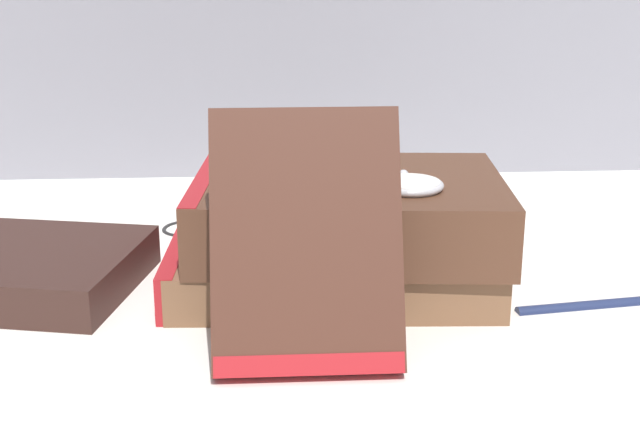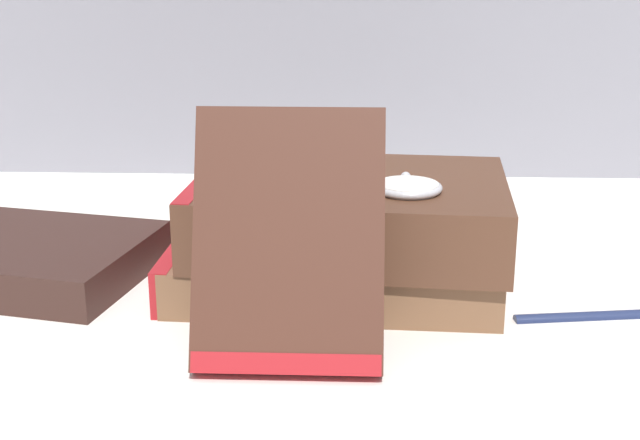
{
  "view_description": "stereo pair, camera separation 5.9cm",
  "coord_description": "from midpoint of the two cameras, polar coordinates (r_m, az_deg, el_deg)",
  "views": [
    {
      "loc": [
        -0.05,
        -0.56,
        0.24
      ],
      "look_at": [
        -0.01,
        0.02,
        0.05
      ],
      "focal_mm": 50.0,
      "sensor_mm": 36.0,
      "label": 1
    },
    {
      "loc": [
        0.01,
        -0.56,
        0.24
      ],
      "look_at": [
        -0.01,
        0.02,
        0.05
      ],
      "focal_mm": 50.0,
      "sensor_mm": 36.0,
      "label": 2
    }
  ],
  "objects": [
    {
      "name": "reading_glasses",
      "position": [
        0.77,
        -8.63,
        -0.43
      ],
      "size": [
        0.1,
        0.05,
        0.0
      ],
      "rotation": [
        0.0,
        0.0,
        0.04
      ],
      "color": "black",
      "rests_on": "ground_plane"
    },
    {
      "name": "book_flat_bottom",
      "position": [
        0.64,
        -2.67,
        -2.63
      ],
      "size": [
        0.23,
        0.17,
        0.03
      ],
      "rotation": [
        0.0,
        0.0,
        -0.05
      ],
      "color": "brown",
      "rests_on": "ground_plane"
    },
    {
      "name": "ground_plane",
      "position": [
        0.61,
        -1.6,
        -5.35
      ],
      "size": [
        3.0,
        3.0,
        0.0
      ],
      "primitive_type": "plane",
      "color": "white"
    },
    {
      "name": "fountain_pen",
      "position": [
        0.62,
        15.45,
        -4.98
      ],
      "size": [
        0.13,
        0.03,
        0.01
      ],
      "rotation": [
        0.0,
        0.0,
        0.14
      ],
      "color": "#1E284C",
      "rests_on": "ground_plane"
    },
    {
      "name": "book_flat_top",
      "position": [
        0.62,
        -1.36,
        0.54
      ],
      "size": [
        0.22,
        0.17,
        0.05
      ],
      "rotation": [
        0.0,
        0.0,
        -0.08
      ],
      "color": "#4C2D1E",
      "rests_on": "book_flat_bottom"
    },
    {
      "name": "book_leaning_front",
      "position": [
        0.51,
        -4.18,
        -1.97
      ],
      "size": [
        0.11,
        0.07,
        0.15
      ],
      "rotation": [
        -0.4,
        0.0,
        0.0
      ],
      "color": "#422319",
      "rests_on": "ground_plane"
    },
    {
      "name": "pocket_watch",
      "position": [
        0.59,
        2.87,
        2.34
      ],
      "size": [
        0.05,
        0.05,
        0.01
      ],
      "color": "silver",
      "rests_on": "book_flat_top"
    }
  ]
}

